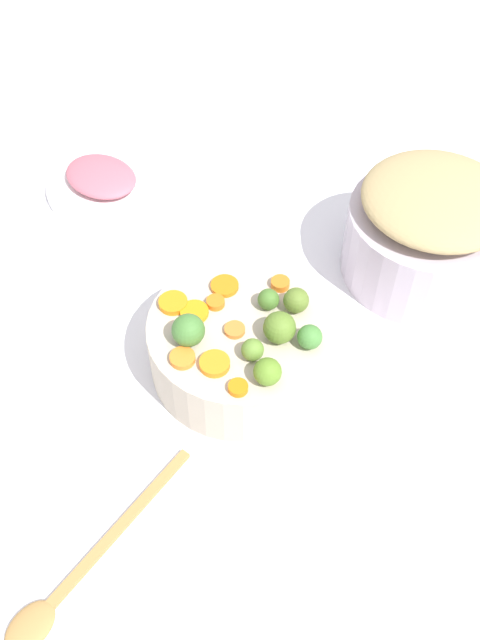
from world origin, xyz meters
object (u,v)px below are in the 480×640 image
(serving_bowl_carrots, at_px, (240,346))
(metal_pot, at_px, (425,242))
(ham_plate, at_px, (109,185))
(wooden_spoon, at_px, (71,582))

(serving_bowl_carrots, relative_size, metal_pot, 1.01)
(serving_bowl_carrots, bearing_deg, metal_pot, 9.18)
(metal_pot, relative_size, ham_plate, 1.13)
(serving_bowl_carrots, xyz_separation_m, ham_plate, (-0.05, 0.44, -0.04))
(metal_pot, distance_m, wooden_spoon, 0.68)
(serving_bowl_carrots, height_order, ham_plate, serving_bowl_carrots)
(ham_plate, bearing_deg, metal_pot, -45.20)
(metal_pot, height_order, wooden_spoon, metal_pot)
(serving_bowl_carrots, xyz_separation_m, wooden_spoon, (-0.30, -0.20, -0.04))
(metal_pot, bearing_deg, ham_plate, 134.80)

